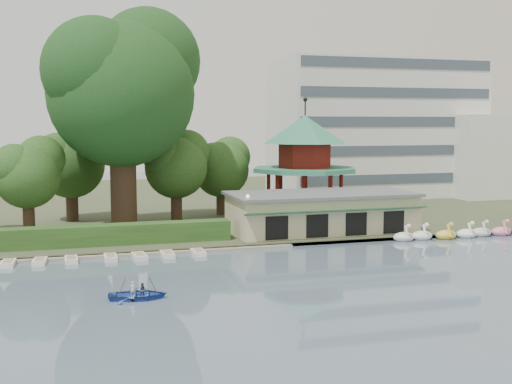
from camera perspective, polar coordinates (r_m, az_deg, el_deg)
name	(u,v)px	position (r m, az deg, el deg)	size (l,w,h in m)	color
ground_plane	(305,300)	(41.64, 4.41, -9.53)	(220.00, 220.00, 0.00)	slate
shore	(175,201)	(91.26, -7.25, -0.83)	(220.00, 70.00, 0.40)	#424930
embankment	(237,247)	(57.67, -1.72, -4.93)	(220.00, 0.60, 0.30)	gray
dock	(99,256)	(55.82, -13.75, -5.51)	(34.00, 1.60, 0.24)	gray
boathouse	(321,211)	(64.82, 5.81, -1.73)	(18.60, 9.39, 3.90)	#C4B98E
pavilion	(305,156)	(74.36, 4.36, 3.25)	(12.40, 12.40, 13.50)	#C4B98E
office_building	(394,133)	(98.40, 12.18, 5.16)	(38.00, 18.00, 20.00)	silver
hedge	(62,237)	(58.81, -16.86, -3.84)	(30.00, 2.00, 1.80)	#2D531F
lamp_post	(248,209)	(59.16, -0.74, -1.51)	(0.36, 0.36, 4.28)	black
big_tree	(123,83)	(66.04, -11.74, 9.50)	(15.98, 14.89, 22.66)	#3A281C
small_trees	(98,167)	(70.10, -13.85, 2.18)	(39.36, 16.92, 10.60)	#3A281C
swan_boats	(454,234)	(65.93, 17.20, -3.58)	(13.11, 2.12, 1.92)	white
moored_rowboats	(58,261)	(54.46, -17.22, -5.84)	(24.43, 2.64, 0.36)	white
rowboat_with_passengers	(138,291)	(42.23, -10.46, -8.63)	(5.66, 4.38, 2.01)	#2D4FA5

